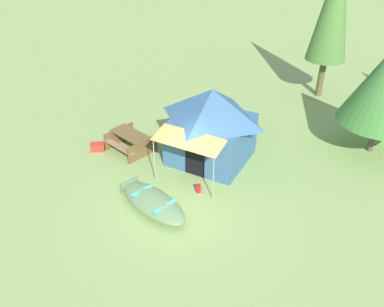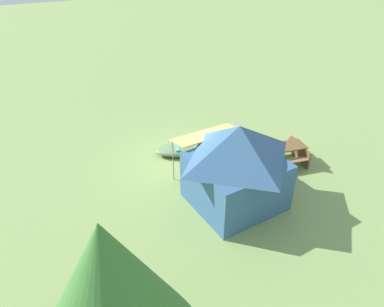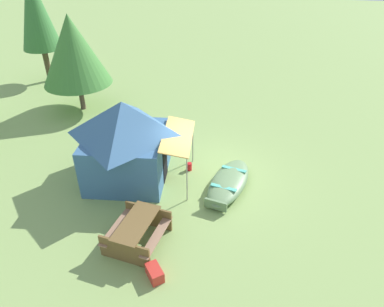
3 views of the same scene
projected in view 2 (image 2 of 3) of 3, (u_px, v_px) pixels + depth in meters
ground_plane at (185, 165)px, 14.11m from camera, size 80.00×80.00×0.00m
beached_rowboat at (190, 147)px, 14.82m from camera, size 2.98×1.68×0.43m
canvas_cabin_tent at (237, 165)px, 11.47m from camera, size 3.22×3.90×2.88m
picnic_table at (283, 152)px, 14.04m from camera, size 1.84×1.67×0.75m
cooler_box at (291, 144)px, 15.19m from camera, size 0.62×0.59×0.32m
fuel_can at (188, 173)px, 13.44m from camera, size 0.23×0.23×0.29m
pine_tree_far_center at (111, 295)px, 5.82m from camera, size 3.12×3.12×4.42m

